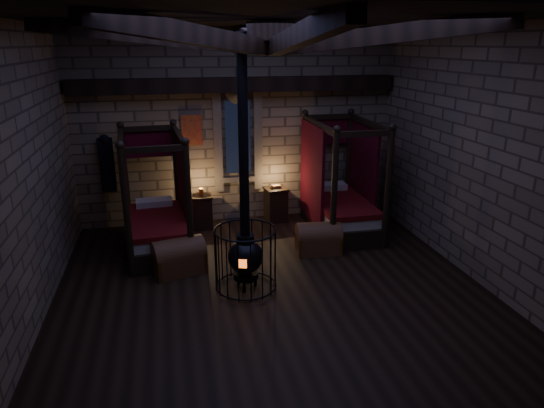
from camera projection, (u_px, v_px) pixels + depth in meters
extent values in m
cube|color=black|center=(271.00, 288.00, 8.10)|extent=(7.00, 7.00, 0.01)
cube|color=#847054|center=(237.00, 128.00, 10.68)|extent=(7.00, 0.02, 4.20)
cube|color=#847054|center=(357.00, 261.00, 4.19)|extent=(7.00, 0.02, 4.20)
cube|color=#847054|center=(25.00, 179.00, 6.72)|extent=(0.02, 7.00, 4.20)
cube|color=#847054|center=(474.00, 155.00, 8.15)|extent=(0.02, 7.00, 4.20)
cube|color=black|center=(271.00, 20.00, 6.77)|extent=(7.00, 7.00, 0.01)
cube|color=black|center=(238.00, 85.00, 10.21)|extent=(6.86, 0.35, 0.30)
cylinder|color=black|center=(271.00, 31.00, 6.82)|extent=(0.70, 0.70, 0.25)
cube|color=black|center=(238.00, 138.00, 10.69)|extent=(0.55, 0.04, 1.60)
cube|color=maroon|center=(192.00, 130.00, 10.44)|extent=(0.45, 0.03, 0.65)
cube|color=black|center=(107.00, 165.00, 10.16)|extent=(0.30, 0.10, 1.15)
cube|color=black|center=(358.00, 153.00, 11.30)|extent=(0.30, 0.10, 1.15)
cube|color=black|center=(159.00, 241.00, 9.53)|extent=(1.27, 2.24, 0.37)
cube|color=beige|center=(157.00, 227.00, 9.43)|extent=(1.13, 2.06, 0.23)
cube|color=maroon|center=(157.00, 220.00, 9.39)|extent=(1.20, 2.11, 0.10)
cube|color=beige|center=(154.00, 203.00, 10.07)|extent=(0.75, 0.41, 0.15)
cube|color=#500613|center=(149.00, 143.00, 9.95)|extent=(1.15, 0.13, 0.57)
cylinder|color=black|center=(127.00, 215.00, 8.14)|extent=(0.11, 0.11, 2.29)
cylinder|color=black|center=(126.00, 182.00, 10.03)|extent=(0.11, 0.11, 2.29)
cylinder|color=black|center=(189.00, 209.00, 8.41)|extent=(0.11, 0.11, 2.29)
cylinder|color=black|center=(177.00, 178.00, 10.31)|extent=(0.11, 0.11, 2.29)
cube|color=#500613|center=(124.00, 190.00, 9.34)|extent=(0.17, 1.56, 2.03)
cube|color=#500613|center=(182.00, 185.00, 9.64)|extent=(0.17, 1.56, 2.03)
cube|color=black|center=(340.00, 222.00, 10.52)|extent=(1.19, 2.25, 0.39)
cube|color=beige|center=(341.00, 209.00, 10.42)|extent=(1.06, 2.08, 0.24)
cube|color=maroon|center=(341.00, 202.00, 10.38)|extent=(1.13, 2.12, 0.11)
cube|color=beige|center=(329.00, 187.00, 11.10)|extent=(0.76, 0.39, 0.15)
cube|color=#500613|center=(327.00, 131.00, 10.98)|extent=(1.19, 0.07, 0.59)
cylinder|color=black|center=(334.00, 194.00, 9.10)|extent=(0.12, 0.12, 2.37)
cylinder|color=black|center=(304.00, 167.00, 11.10)|extent=(0.12, 0.12, 2.37)
cylinder|color=black|center=(388.00, 191.00, 9.31)|extent=(0.12, 0.12, 2.37)
cylinder|color=black|center=(348.00, 165.00, 11.31)|extent=(0.12, 0.12, 2.37)
cube|color=#500613|center=(312.00, 173.00, 10.38)|extent=(0.09, 1.62, 2.10)
cube|color=#500613|center=(362.00, 170.00, 10.60)|extent=(0.09, 1.62, 2.10)
cube|color=brown|center=(179.00, 263.00, 8.60)|extent=(1.00, 0.75, 0.37)
cylinder|color=brown|center=(178.00, 253.00, 8.54)|extent=(1.00, 0.75, 0.54)
cube|color=#B18836|center=(156.00, 267.00, 8.42)|extent=(0.20, 0.56, 0.39)
cube|color=#B18836|center=(201.00, 258.00, 8.78)|extent=(0.20, 0.56, 0.39)
cube|color=brown|center=(318.00, 244.00, 9.43)|extent=(0.90, 0.60, 0.35)
cylinder|color=brown|center=(319.00, 235.00, 9.37)|extent=(0.90, 0.60, 0.52)
cube|color=#B18836|center=(298.00, 245.00, 9.39)|extent=(0.10, 0.54, 0.37)
cube|color=#B18836|center=(338.00, 243.00, 9.47)|extent=(0.10, 0.54, 0.37)
cube|color=black|center=(202.00, 212.00, 10.62)|extent=(0.43, 0.41, 0.71)
cube|color=black|center=(201.00, 196.00, 10.50)|extent=(0.47, 0.45, 0.04)
cylinder|color=#B18836|center=(201.00, 192.00, 10.47)|extent=(0.10, 0.10, 0.16)
cube|color=black|center=(276.00, 205.00, 11.03)|extent=(0.50, 0.48, 0.74)
cube|color=black|center=(276.00, 189.00, 10.90)|extent=(0.54, 0.53, 0.04)
cube|color=brown|center=(276.00, 186.00, 10.88)|extent=(0.21, 0.16, 0.05)
cylinder|color=black|center=(246.00, 275.00, 8.04)|extent=(0.41, 0.41, 0.10)
sphere|color=black|center=(246.00, 256.00, 7.94)|extent=(0.58, 0.58, 0.58)
cylinder|color=black|center=(245.00, 239.00, 7.84)|extent=(0.29, 0.29, 0.14)
cube|color=#FF5914|center=(242.00, 264.00, 7.67)|extent=(0.14, 0.07, 0.14)
cylinder|color=black|center=(243.00, 140.00, 7.33)|extent=(0.16, 0.16, 3.12)
torus|color=black|center=(246.00, 285.00, 8.10)|extent=(1.02, 1.02, 0.03)
torus|color=black|center=(245.00, 230.00, 7.79)|extent=(1.02, 1.02, 0.03)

